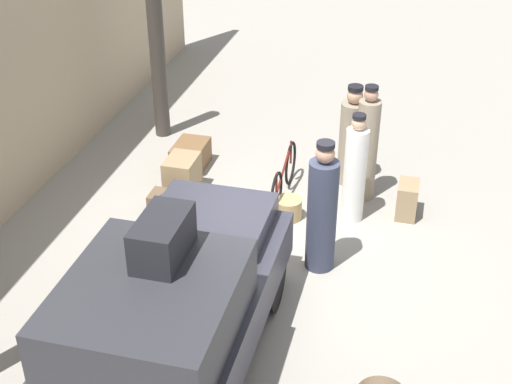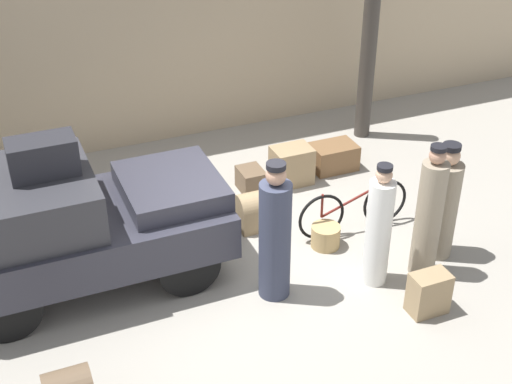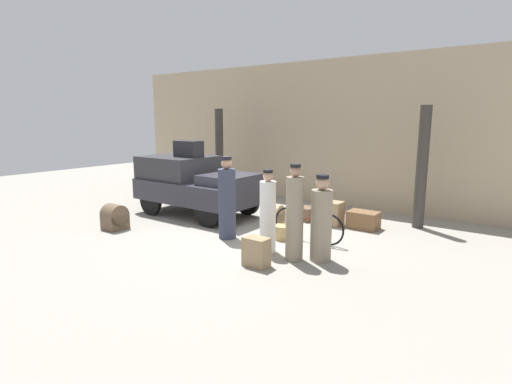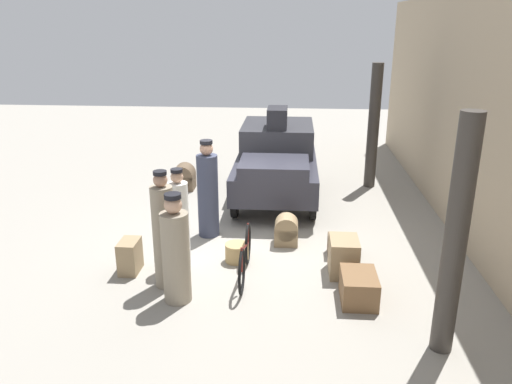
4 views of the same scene
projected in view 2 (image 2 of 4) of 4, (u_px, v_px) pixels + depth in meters
ground_plane at (248, 262)px, 9.64m from camera, size 30.00×30.00×0.00m
station_building_facade at (154, 15)px, 11.71m from camera, size 16.00×0.15×4.50m
canopy_pillar_right at (368, 55)px, 12.19m from camera, size 0.27×0.27×3.03m
truck at (69, 221)px, 8.83m from camera, size 3.54×1.80×1.64m
bicycle at (354, 209)px, 10.12m from camera, size 1.74×0.04×0.75m
wicker_basket at (326, 236)px, 9.89m from camera, size 0.41×0.41×0.32m
porter_with_bicycle at (275, 237)px, 8.65m from camera, size 0.40×0.40×1.88m
porter_carrying_trunk at (443, 206)px, 9.44m from camera, size 0.41×0.41×1.68m
porter_lifting_near_truck at (429, 216)px, 9.02m from camera, size 0.34×0.34×1.87m
porter_standing_middle at (378, 230)px, 8.91m from camera, size 0.33×0.33×1.71m
trunk_barrel_dark at (251, 211)px, 10.24m from camera, size 0.39×0.43×0.56m
trunk_wicker_pale at (333, 157)px, 11.78m from camera, size 0.73×0.52×0.43m
trunk_large_brown at (292, 165)px, 11.34m from camera, size 0.62×0.46×0.61m
suitcase_tan_flat at (429, 293)px, 8.64m from camera, size 0.47×0.30×0.55m
suitcase_small_leather at (251, 180)px, 11.19m from camera, size 0.37×0.47×0.36m
trunk_on_truck_roof at (43, 157)px, 8.29m from camera, size 0.79×0.44×0.45m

